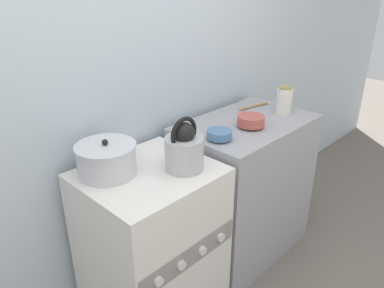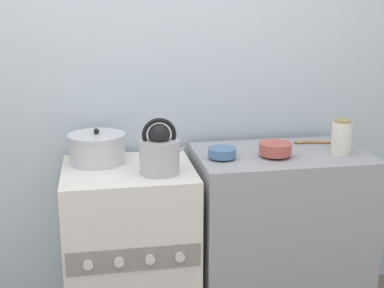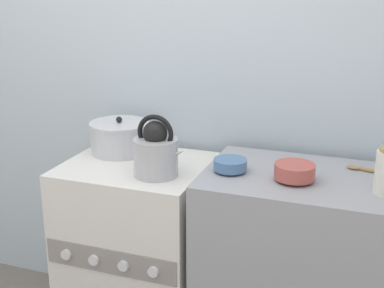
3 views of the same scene
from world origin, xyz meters
TOP-DOWN VIEW (x-y plane):
  - wall_back at (0.00, 0.61)m, footprint 7.00×0.06m
  - stove at (-0.00, 0.27)m, footprint 0.62×0.57m
  - counter at (0.76, 0.27)m, footprint 0.85×0.54m
  - kettle at (0.14, 0.17)m, footprint 0.22×0.18m
  - cooking_pot at (-0.14, 0.39)m, footprint 0.28×0.28m
  - enamel_bowl at (0.70, 0.20)m, footprint 0.15×0.15m
  - small_ceramic_bowl at (0.44, 0.22)m, footprint 0.13×0.13m
  - wooden_spoon at (0.98, 0.40)m, footprint 0.24×0.08m

SIDE VIEW (x-z plane):
  - stove at x=0.00m, z-range 0.00..0.88m
  - counter at x=0.76m, z-range 0.00..0.92m
  - wooden_spoon at x=0.98m, z-range 0.92..0.94m
  - small_ceramic_bowl at x=0.44m, z-range 0.93..0.98m
  - cooking_pot at x=-0.14m, z-range 0.87..1.04m
  - enamel_bowl at x=0.70m, z-range 0.93..0.99m
  - kettle at x=0.14m, z-range 0.85..1.11m
  - wall_back at x=0.00m, z-range 0.00..2.50m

